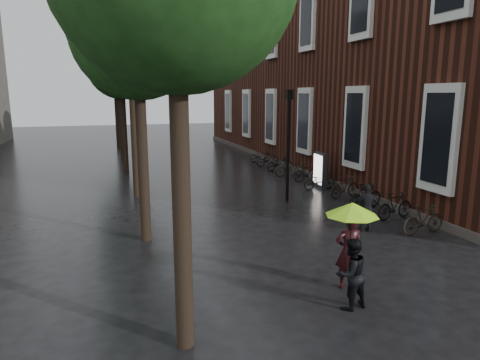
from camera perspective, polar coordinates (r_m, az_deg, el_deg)
name	(u,v)px	position (r m, az deg, el deg)	size (l,w,h in m)	color
ground	(407,336)	(9.07, 21.35, -18.85)	(120.00, 120.00, 0.00)	black
brick_building	(349,70)	(29.90, 14.28, 13.99)	(10.20, 33.20, 12.00)	#38160F
street_trees	(124,54)	(21.99, -15.17, 15.92)	(4.33, 34.03, 8.91)	black
person_burgundy	(349,252)	(10.30, 14.31, -9.23)	(0.65, 0.43, 1.78)	black
person_black	(351,274)	(9.43, 14.56, -11.98)	(0.75, 0.58, 1.54)	black
lime_umbrella	(352,209)	(9.43, 14.74, -3.78)	(1.16, 1.16, 1.70)	black
pedestrian_walking	(367,208)	(14.60, 16.52, -3.60)	(0.94, 0.39, 1.60)	black
parked_bicycles	(314,176)	(21.41, 9.81, 0.47)	(2.00, 16.56, 1.04)	black
ad_lightbox	(320,170)	(20.98, 10.61, 1.32)	(0.26, 1.13, 1.70)	black
lamp_post	(288,135)	(17.69, 6.47, 5.98)	(0.24, 0.24, 4.63)	black
cycle_sign	(133,145)	(25.05, -14.06, 4.55)	(0.13, 0.45, 2.45)	#262628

